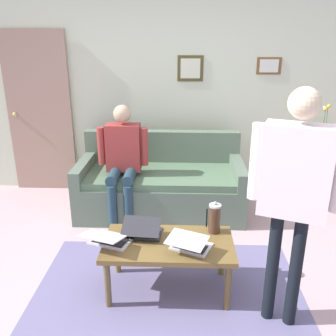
{
  "coord_description": "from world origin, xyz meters",
  "views": [
    {
      "loc": [
        -0.15,
        2.49,
        1.96
      ],
      "look_at": [
        -0.02,
        -0.74,
        0.8
      ],
      "focal_mm": 39.23,
      "sensor_mm": 36.0,
      "label": 1
    }
  ],
  "objects_px": {
    "interior_door": "(40,114)",
    "coffee_table": "(168,248)",
    "person_seated": "(123,157)",
    "laptop_center": "(142,231)",
    "person_standing": "(295,183)",
    "laptop_left": "(190,244)",
    "couch": "(161,185)",
    "laptop_right": "(108,239)",
    "side_shelf": "(318,171)",
    "french_press": "(214,218)",
    "flower_vase": "(324,128)"
  },
  "relations": [
    {
      "from": "interior_door",
      "to": "coffee_table",
      "type": "xyz_separation_m",
      "value": [
        -1.73,
        2.09,
        -0.64
      ]
    },
    {
      "from": "person_seated",
      "to": "laptop_center",
      "type": "bearing_deg",
      "value": 105.77
    },
    {
      "from": "coffee_table",
      "to": "person_standing",
      "type": "bearing_deg",
      "value": 159.28
    },
    {
      "from": "laptop_left",
      "to": "person_standing",
      "type": "xyz_separation_m",
      "value": [
        -0.65,
        0.21,
        0.6
      ]
    },
    {
      "from": "couch",
      "to": "person_standing",
      "type": "relative_size",
      "value": 1.12
    },
    {
      "from": "laptop_center",
      "to": "coffee_table",
      "type": "bearing_deg",
      "value": 156.95
    },
    {
      "from": "person_standing",
      "to": "person_seated",
      "type": "relative_size",
      "value": 1.32
    },
    {
      "from": "interior_door",
      "to": "laptop_left",
      "type": "xyz_separation_m",
      "value": [
        -1.9,
        2.19,
        -0.54
      ]
    },
    {
      "from": "interior_door",
      "to": "coffee_table",
      "type": "distance_m",
      "value": 2.79
    },
    {
      "from": "interior_door",
      "to": "laptop_right",
      "type": "height_order",
      "value": "interior_door"
    },
    {
      "from": "laptop_left",
      "to": "laptop_right",
      "type": "bearing_deg",
      "value": -4.48
    },
    {
      "from": "laptop_right",
      "to": "side_shelf",
      "type": "xyz_separation_m",
      "value": [
        -2.29,
        -1.96,
        -0.13
      ]
    },
    {
      "from": "coffee_table",
      "to": "person_standing",
      "type": "height_order",
      "value": "person_standing"
    },
    {
      "from": "laptop_left",
      "to": "laptop_center",
      "type": "distance_m",
      "value": 0.42
    },
    {
      "from": "laptop_left",
      "to": "person_seated",
      "type": "bearing_deg",
      "value": -62.37
    },
    {
      "from": "french_press",
      "to": "side_shelf",
      "type": "height_order",
      "value": "side_shelf"
    },
    {
      "from": "coffee_table",
      "to": "flower_vase",
      "type": "bearing_deg",
      "value": -133.52
    },
    {
      "from": "interior_door",
      "to": "french_press",
      "type": "height_order",
      "value": "interior_door"
    },
    {
      "from": "flower_vase",
      "to": "couch",
      "type": "bearing_deg",
      "value": 12.33
    },
    {
      "from": "flower_vase",
      "to": "person_seated",
      "type": "xyz_separation_m",
      "value": [
        2.37,
        0.66,
        -0.18
      ]
    },
    {
      "from": "coffee_table",
      "to": "interior_door",
      "type": "bearing_deg",
      "value": -50.38
    },
    {
      "from": "laptop_left",
      "to": "person_seated",
      "type": "height_order",
      "value": "person_seated"
    },
    {
      "from": "couch",
      "to": "person_seated",
      "type": "relative_size",
      "value": 1.47
    },
    {
      "from": "coffee_table",
      "to": "laptop_center",
      "type": "distance_m",
      "value": 0.25
    },
    {
      "from": "person_seated",
      "to": "laptop_left",
      "type": "bearing_deg",
      "value": 117.63
    },
    {
      "from": "laptop_right",
      "to": "person_seated",
      "type": "height_order",
      "value": "person_seated"
    },
    {
      "from": "interior_door",
      "to": "person_standing",
      "type": "xyz_separation_m",
      "value": [
        -2.55,
        2.4,
        0.06
      ]
    },
    {
      "from": "interior_door",
      "to": "laptop_center",
      "type": "xyz_separation_m",
      "value": [
        -1.52,
        2.0,
        -0.54
      ]
    },
    {
      "from": "flower_vase",
      "to": "interior_door",
      "type": "bearing_deg",
      "value": -2.85
    },
    {
      "from": "laptop_left",
      "to": "laptop_center",
      "type": "xyz_separation_m",
      "value": [
        0.38,
        -0.19,
        -0.0
      ]
    },
    {
      "from": "interior_door",
      "to": "laptop_left",
      "type": "distance_m",
      "value": 2.95
    },
    {
      "from": "interior_door",
      "to": "french_press",
      "type": "relative_size",
      "value": 7.43
    },
    {
      "from": "flower_vase",
      "to": "person_standing",
      "type": "distance_m",
      "value": 2.45
    },
    {
      "from": "couch",
      "to": "coffee_table",
      "type": "relative_size",
      "value": 1.85
    },
    {
      "from": "french_press",
      "to": "flower_vase",
      "type": "height_order",
      "value": "flower_vase"
    },
    {
      "from": "flower_vase",
      "to": "laptop_left",
      "type": "bearing_deg",
      "value": 50.56
    },
    {
      "from": "laptop_center",
      "to": "french_press",
      "type": "distance_m",
      "value": 0.6
    },
    {
      "from": "interior_door",
      "to": "flower_vase",
      "type": "height_order",
      "value": "interior_door"
    },
    {
      "from": "laptop_center",
      "to": "french_press",
      "type": "height_order",
      "value": "french_press"
    },
    {
      "from": "interior_door",
      "to": "person_seated",
      "type": "distance_m",
      "value": 1.48
    },
    {
      "from": "couch",
      "to": "laptop_right",
      "type": "height_order",
      "value": "couch"
    },
    {
      "from": "interior_door",
      "to": "couch",
      "type": "height_order",
      "value": "interior_door"
    },
    {
      "from": "coffee_table",
      "to": "laptop_right",
      "type": "distance_m",
      "value": 0.48
    },
    {
      "from": "side_shelf",
      "to": "flower_vase",
      "type": "bearing_deg",
      "value": 31.93
    },
    {
      "from": "couch",
      "to": "side_shelf",
      "type": "xyz_separation_m",
      "value": [
        -1.97,
        -0.43,
        0.06
      ]
    },
    {
      "from": "french_press",
      "to": "person_seated",
      "type": "distance_m",
      "value": 1.43
    },
    {
      "from": "laptop_left",
      "to": "person_seated",
      "type": "xyz_separation_m",
      "value": [
        0.71,
        -1.36,
        0.24
      ]
    },
    {
      "from": "side_shelf",
      "to": "couch",
      "type": "bearing_deg",
      "value": 12.35
    },
    {
      "from": "flower_vase",
      "to": "person_standing",
      "type": "height_order",
      "value": "person_standing"
    },
    {
      "from": "couch",
      "to": "laptop_left",
      "type": "xyz_separation_m",
      "value": [
        -0.31,
        1.58,
        0.18
      ]
    }
  ]
}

